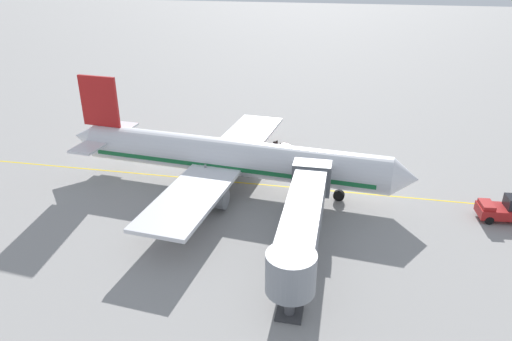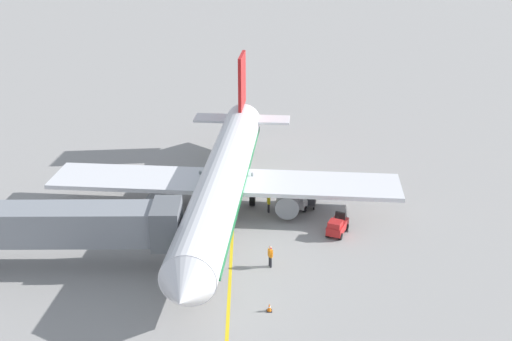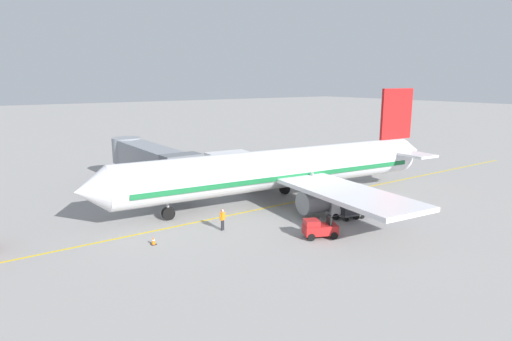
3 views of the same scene
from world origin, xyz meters
The scene contains 11 objects.
ground_plane centered at (0.00, 0.00, 0.00)m, with size 400.00×400.00×0.00m, color gray.
gate_lead_in_line centered at (0.00, 0.00, 0.00)m, with size 0.24×80.00×0.01m, color gold.
parked_airliner centered at (0.81, -0.44, 3.19)m, with size 30.37×37.35×10.63m.
jet_bridge centered at (12.15, 8.38, 3.46)m, with size 17.30×3.50×4.98m.
baggage_tug_lead centered at (-8.47, 3.54, 0.71)m, with size 2.11×2.77×1.62m.
baggage_tug_trailing centered at (-6.14, -1.46, 0.71)m, with size 2.33×2.76×1.62m.
baggage_cart_front centered at (-6.61, -1.86, 0.95)m, with size 1.65×2.97×1.58m.
baggage_cart_second_in_train centered at (-6.92, -4.72, 0.95)m, with size 1.65×2.97×1.58m.
ground_crew_wing_walker centered at (-2.92, 8.58, 0.95)m, with size 0.39×0.69×1.69m.
ground_crew_loader centered at (-3.05, -0.50, 0.95)m, with size 0.30×0.73×1.69m.
safety_cone_nose_left centered at (-2.69, 14.19, 0.29)m, with size 0.36×0.36×0.59m.
Camera 3 is at (-30.89, 25.11, 11.52)m, focal length 30.52 mm.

